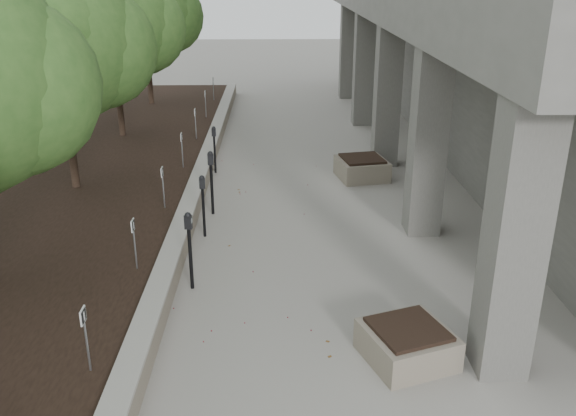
{
  "coord_description": "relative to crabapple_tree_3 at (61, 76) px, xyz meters",
  "views": [
    {
      "loc": [
        0.19,
        -6.42,
        5.48
      ],
      "look_at": [
        0.41,
        4.62,
        1.11
      ],
      "focal_mm": 38.03,
      "sensor_mm": 36.0,
      "label": 1
    }
  ],
  "objects": [
    {
      "name": "planter_back",
      "position": [
        7.37,
        1.68,
        -2.82
      ],
      "size": [
        1.5,
        1.5,
        0.6
      ],
      "primitive_type": null,
      "rotation": [
        0.0,
        0.0,
        0.19
      ],
      "color": "gray",
      "rests_on": "ground"
    },
    {
      "name": "parking_meter_5",
      "position": [
        3.25,
        2.23,
        -2.44
      ],
      "size": [
        0.14,
        0.1,
        1.36
      ],
      "primitive_type": null,
      "rotation": [
        0.0,
        0.0,
        -0.01
      ],
      "color": "black",
      "rests_on": "ground"
    },
    {
      "name": "berry_scatter",
      "position": [
        4.7,
        -3.0,
        -3.11
      ],
      "size": [
        3.3,
        14.1,
        0.02
      ],
      "primitive_type": null,
      "color": "maroon",
      "rests_on": "ground"
    },
    {
      "name": "parking_meter_2",
      "position": [
        3.43,
        -4.53,
        -2.37
      ],
      "size": [
        0.16,
        0.13,
        1.5
      ],
      "primitive_type": null,
      "rotation": [
        0.0,
        0.0,
        -0.15
      ],
      "color": "black",
      "rests_on": "ground"
    },
    {
      "name": "parking_sign_8",
      "position": [
        2.45,
        10.5,
        -2.24
      ],
      "size": [
        0.04,
        0.22,
        0.96
      ],
      "primitive_type": null,
      "color": "black",
      "rests_on": "planting_bed"
    },
    {
      "name": "parking_meter_3",
      "position": [
        3.42,
        -2.21,
        -2.42
      ],
      "size": [
        0.16,
        0.13,
        1.41
      ],
      "primitive_type": null,
      "rotation": [
        0.0,
        0.0,
        0.23
      ],
      "color": "black",
      "rests_on": "ground"
    },
    {
      "name": "parking_sign_5",
      "position": [
        2.45,
        1.5,
        -2.24
      ],
      "size": [
        0.04,
        0.22,
        0.96
      ],
      "primitive_type": null,
      "color": "black",
      "rests_on": "planting_bed"
    },
    {
      "name": "parking_sign_2",
      "position": [
        2.45,
        -7.5,
        -2.24
      ],
      "size": [
        0.04,
        0.22,
        0.96
      ],
      "primitive_type": null,
      "color": "black",
      "rests_on": "planting_bed"
    },
    {
      "name": "crabapple_tree_4",
      "position": [
        0.0,
        5.0,
        0.0
      ],
      "size": [
        4.6,
        4.0,
        5.44
      ],
      "primitive_type": null,
      "color": "#356125",
      "rests_on": "planting_bed"
    },
    {
      "name": "planting_bed",
      "position": [
        -0.7,
        1.0,
        -2.92
      ],
      "size": [
        7.0,
        26.0,
        0.4
      ],
      "primitive_type": "cube",
      "color": "black",
      "rests_on": "ground"
    },
    {
      "name": "planter_front",
      "position": [
        6.92,
        -6.77,
        -2.84
      ],
      "size": [
        1.51,
        1.51,
        0.55
      ],
      "primitive_type": null,
      "rotation": [
        0.0,
        0.0,
        0.34
      ],
      "color": "gray",
      "rests_on": "ground"
    },
    {
      "name": "parking_sign_7",
      "position": [
        2.45,
        7.5,
        -2.24
      ],
      "size": [
        0.04,
        0.22,
        0.96
      ],
      "primitive_type": null,
      "color": "black",
      "rests_on": "planting_bed"
    },
    {
      "name": "parking_sign_3",
      "position": [
        2.45,
        -4.5,
        -2.24
      ],
      "size": [
        0.04,
        0.22,
        0.96
      ],
      "primitive_type": null,
      "color": "black",
      "rests_on": "planting_bed"
    },
    {
      "name": "retaining_wall",
      "position": [
        2.97,
        1.0,
        -2.87
      ],
      "size": [
        0.39,
        26.0,
        0.5
      ],
      "primitive_type": null,
      "color": "gray",
      "rests_on": "ground"
    },
    {
      "name": "parking_meter_4",
      "position": [
        3.47,
        -0.91,
        -2.34
      ],
      "size": [
        0.17,
        0.14,
        1.55
      ],
      "primitive_type": null,
      "rotation": [
        0.0,
        0.0,
        0.24
      ],
      "color": "black",
      "rests_on": "ground"
    },
    {
      "name": "parking_sign_4",
      "position": [
        2.45,
        -1.5,
        -2.24
      ],
      "size": [
        0.04,
        0.22,
        0.96
      ],
      "primitive_type": null,
      "color": "black",
      "rests_on": "planting_bed"
    },
    {
      "name": "crabapple_tree_5",
      "position": [
        0.0,
        10.0,
        0.0
      ],
      "size": [
        4.6,
        4.0,
        5.44
      ],
      "primitive_type": null,
      "color": "#356125",
      "rests_on": "planting_bed"
    },
    {
      "name": "parking_sign_6",
      "position": [
        2.45,
        4.5,
        -2.24
      ],
      "size": [
        0.04,
        0.22,
        0.96
      ],
      "primitive_type": null,
      "color": "black",
      "rests_on": "planting_bed"
    },
    {
      "name": "crabapple_tree_3",
      "position": [
        0.0,
        0.0,
        0.0
      ],
      "size": [
        4.6,
        4.0,
        5.44
      ],
      "primitive_type": null,
      "color": "#356125",
      "rests_on": "planting_bed"
    }
  ]
}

